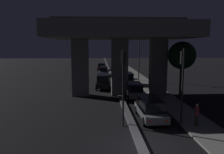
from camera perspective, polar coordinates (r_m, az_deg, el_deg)
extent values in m
plane|color=black|center=(13.39, 7.64, -18.08)|extent=(200.00, 200.00, 0.00)
cube|color=#4C4C51|center=(47.22, -0.29, 0.94)|extent=(0.54, 126.00, 0.22)
cube|color=slate|center=(40.88, 7.13, -0.27)|extent=(2.66, 126.00, 0.14)
cube|color=slate|center=(26.20, -8.27, 2.44)|extent=(1.95, 1.27, 6.78)
cube|color=slate|center=(27.02, 11.93, 2.52)|extent=(1.95, 1.27, 6.78)
cube|color=slate|center=(26.20, 1.99, 2.52)|extent=(1.95, 1.27, 6.78)
cube|color=slate|center=(26.14, 2.04, 11.72)|extent=(15.98, 11.41, 1.62)
cube|color=#333335|center=(26.25, 2.05, 14.47)|extent=(15.98, 0.40, 0.90)
cylinder|color=black|center=(15.86, 2.96, -3.01)|extent=(0.14, 0.14, 5.70)
cube|color=black|center=(15.77, 2.95, 4.89)|extent=(0.30, 0.28, 0.95)
sphere|color=red|center=(15.91, 2.90, 5.99)|extent=(0.18, 0.18, 0.18)
sphere|color=black|center=(15.92, 2.89, 4.92)|extent=(0.18, 0.18, 0.18)
sphere|color=black|center=(15.94, 2.89, 3.85)|extent=(0.18, 0.18, 0.18)
cylinder|color=black|center=(16.89, 17.91, -2.66)|extent=(0.14, 0.14, 5.73)
cube|color=black|center=(16.81, 18.01, 4.82)|extent=(0.30, 0.28, 0.95)
sphere|color=red|center=(16.94, 17.87, 5.85)|extent=(0.18, 0.18, 0.18)
sphere|color=black|center=(16.95, 17.82, 4.85)|extent=(0.18, 0.18, 0.18)
sphere|color=black|center=(16.96, 17.78, 3.85)|extent=(0.18, 0.18, 0.18)
cylinder|color=#2D2D30|center=(37.28, 7.06, 5.10)|extent=(0.18, 0.18, 8.11)
cylinder|color=#2D2D30|center=(37.15, 5.76, 11.14)|extent=(1.81, 0.10, 0.10)
ellipsoid|color=#F2B759|center=(37.02, 4.35, 11.01)|extent=(0.56, 0.32, 0.24)
cube|color=#515459|center=(18.16, 9.93, -8.91)|extent=(1.82, 4.77, 0.57)
cube|color=black|center=(18.08, 9.90, -6.70)|extent=(1.59, 3.44, 0.81)
cylinder|color=black|center=(19.53, 6.34, -8.51)|extent=(0.21, 0.69, 0.69)
cylinder|color=black|center=(19.90, 11.22, -8.30)|extent=(0.21, 0.69, 0.69)
cylinder|color=black|center=(16.61, 8.33, -11.53)|extent=(0.21, 0.69, 0.69)
cylinder|color=black|center=(17.05, 14.04, -11.17)|extent=(0.21, 0.69, 0.69)
cube|color=red|center=(15.81, 9.87, -11.37)|extent=(0.18, 0.03, 0.11)
cube|color=red|center=(16.14, 14.16, -11.10)|extent=(0.18, 0.03, 0.11)
cube|color=#515459|center=(25.11, 5.91, -4.05)|extent=(1.76, 3.99, 0.62)
cube|color=black|center=(25.07, 5.90, -2.43)|extent=(1.54, 2.88, 0.79)
cylinder|color=black|center=(26.35, 3.71, -4.15)|extent=(0.21, 0.70, 0.70)
cylinder|color=black|center=(26.57, 7.28, -4.10)|extent=(0.21, 0.70, 0.70)
cylinder|color=black|center=(23.81, 4.36, -5.47)|extent=(0.21, 0.70, 0.70)
cylinder|color=black|center=(24.05, 8.31, -5.39)|extent=(0.21, 0.70, 0.70)
cube|color=red|center=(23.10, 5.15, -5.03)|extent=(0.18, 0.03, 0.11)
cube|color=red|center=(23.28, 8.07, -4.97)|extent=(0.18, 0.03, 0.11)
cube|color=gray|center=(33.34, 3.94, -1.06)|extent=(1.82, 4.17, 0.62)
cube|color=black|center=(33.33, 3.93, 0.33)|extent=(1.60, 3.00, 0.98)
cylinder|color=black|center=(34.65, 2.20, -1.23)|extent=(0.20, 0.69, 0.69)
cylinder|color=black|center=(34.85, 5.11, -1.20)|extent=(0.20, 0.69, 0.69)
cylinder|color=black|center=(31.95, 2.65, -2.01)|extent=(0.20, 0.69, 0.69)
cylinder|color=black|center=(32.17, 5.80, -1.97)|extent=(0.20, 0.69, 0.69)
cube|color=red|center=(31.21, 3.25, -1.61)|extent=(0.18, 0.03, 0.11)
cube|color=red|center=(31.37, 5.56, -1.59)|extent=(0.18, 0.03, 0.11)
cube|color=black|center=(39.84, 2.50, 0.33)|extent=(1.96, 4.79, 0.60)
cube|color=black|center=(39.65, 2.52, 1.13)|extent=(1.66, 1.94, 0.55)
cylinder|color=black|center=(41.37, 1.12, 0.20)|extent=(0.22, 0.60, 0.59)
cylinder|color=black|center=(41.49, 3.58, 0.21)|extent=(0.22, 0.60, 0.59)
cylinder|color=black|center=(38.28, 1.33, -0.43)|extent=(0.22, 0.60, 0.59)
cylinder|color=black|center=(38.41, 3.99, -0.41)|extent=(0.22, 0.60, 0.59)
cube|color=red|center=(37.44, 1.79, -0.11)|extent=(0.18, 0.04, 0.11)
cube|color=red|center=(37.53, 3.73, -0.10)|extent=(0.18, 0.04, 0.11)
cube|color=black|center=(45.74, 2.16, 1.42)|extent=(2.00, 4.20, 0.75)
cube|color=black|center=(45.58, 2.18, 2.14)|extent=(1.70, 1.71, 0.44)
cylinder|color=black|center=(47.10, 0.94, 1.15)|extent=(0.22, 0.60, 0.59)
cylinder|color=black|center=(47.21, 3.17, 1.15)|extent=(0.22, 0.60, 0.59)
cylinder|color=black|center=(44.38, 1.09, 0.73)|extent=(0.22, 0.60, 0.59)
cylinder|color=black|center=(44.50, 3.45, 0.74)|extent=(0.22, 0.60, 0.59)
cube|color=red|center=(43.64, 1.47, 1.15)|extent=(0.18, 0.04, 0.11)
cube|color=red|center=(43.72, 3.20, 1.16)|extent=(0.18, 0.04, 0.11)
cube|color=black|center=(30.85, -2.31, -1.71)|extent=(2.04, 4.59, 0.73)
cube|color=black|center=(30.60, -2.32, -0.20)|extent=(1.76, 3.32, 0.95)
cylinder|color=black|center=(29.43, -0.67, -2.89)|extent=(0.23, 0.67, 0.66)
cylinder|color=black|center=(29.49, -4.14, -2.89)|extent=(0.23, 0.67, 0.66)
cylinder|color=black|center=(32.35, -0.63, -1.90)|extent=(0.23, 0.67, 0.66)
cylinder|color=black|center=(32.41, -3.79, -1.90)|extent=(0.23, 0.67, 0.66)
cube|color=white|center=(33.08, -1.07, -1.24)|extent=(0.18, 0.04, 0.11)
cube|color=white|center=(33.12, -3.28, -1.24)|extent=(0.18, 0.04, 0.11)
cube|color=gray|center=(43.91, -2.16, 1.13)|extent=(1.84, 4.02, 0.65)
cube|color=black|center=(43.73, -2.17, 2.11)|extent=(1.60, 2.90, 0.88)
cylinder|color=black|center=(42.65, -1.06, 0.49)|extent=(0.22, 0.68, 0.67)
cylinder|color=black|center=(42.68, -3.31, 0.49)|extent=(0.22, 0.68, 0.67)
cylinder|color=black|center=(45.25, -1.08, 0.92)|extent=(0.22, 0.68, 0.67)
cylinder|color=black|center=(45.27, -3.19, 0.92)|extent=(0.22, 0.68, 0.67)
cube|color=white|center=(45.90, -1.37, 1.31)|extent=(0.18, 0.04, 0.11)
cube|color=white|center=(45.92, -2.87, 1.30)|extent=(0.18, 0.04, 0.11)
cube|color=#591414|center=(53.73, -2.73, 2.32)|extent=(2.00, 4.14, 0.64)
cube|color=black|center=(53.56, -2.74, 3.12)|extent=(1.74, 2.99, 0.88)
cylinder|color=black|center=(52.41, -1.74, 1.83)|extent=(0.22, 0.59, 0.59)
cylinder|color=black|center=(52.45, -3.77, 1.82)|extent=(0.22, 0.59, 0.59)
cylinder|color=black|center=(55.09, -1.74, 2.13)|extent=(0.22, 0.59, 0.59)
cylinder|color=black|center=(55.13, -3.67, 2.12)|extent=(0.22, 0.59, 0.59)
cube|color=white|center=(55.77, -2.01, 2.43)|extent=(0.18, 0.03, 0.11)
cube|color=white|center=(55.80, -3.37, 2.43)|extent=(0.18, 0.03, 0.11)
cylinder|color=black|center=(20.16, 6.49, -8.19)|extent=(0.12, 0.55, 0.55)
cylinder|color=black|center=(19.02, 6.85, -9.19)|extent=(0.14, 0.56, 0.55)
cube|color=silver|center=(19.53, 6.68, -8.06)|extent=(0.30, 0.92, 0.32)
cylinder|color=beige|center=(19.41, 6.70, -6.82)|extent=(0.34, 0.34, 0.55)
sphere|color=#B21919|center=(19.32, 6.72, -5.69)|extent=(0.24, 0.24, 0.24)
cube|color=red|center=(18.91, 6.88, -8.59)|extent=(0.08, 0.04, 0.08)
cylinder|color=black|center=(28.77, 2.86, -3.29)|extent=(0.09, 0.53, 0.53)
cylinder|color=black|center=(27.56, 3.20, -3.79)|extent=(0.11, 0.53, 0.53)
cube|color=black|center=(28.12, 3.03, -3.10)|extent=(0.27, 0.95, 0.32)
cylinder|color=beige|center=(28.04, 3.03, -2.21)|extent=(0.33, 0.33, 0.56)
sphere|color=#B21919|center=(27.97, 3.04, -1.40)|extent=(0.24, 0.24, 0.24)
cube|color=red|center=(27.47, 3.22, -3.36)|extent=(0.08, 0.03, 0.08)
cylinder|color=#2D261E|center=(17.37, 21.17, -10.49)|extent=(0.26, 0.26, 0.77)
cylinder|color=maroon|center=(17.17, 21.29, -8.25)|extent=(0.31, 0.31, 0.64)
sphere|color=tan|center=(17.06, 21.36, -6.88)|extent=(0.21, 0.21, 0.21)
cylinder|color=#38281C|center=(26.69, 17.50, -1.10)|extent=(0.29, 0.29, 3.67)
sphere|color=black|center=(26.41, 17.77, 5.40)|extent=(3.18, 3.18, 3.18)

